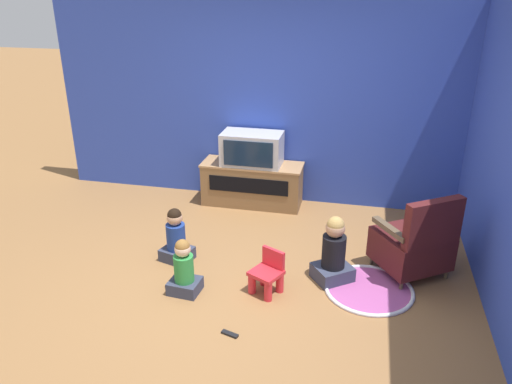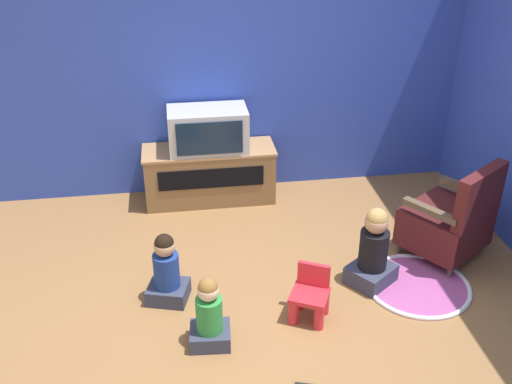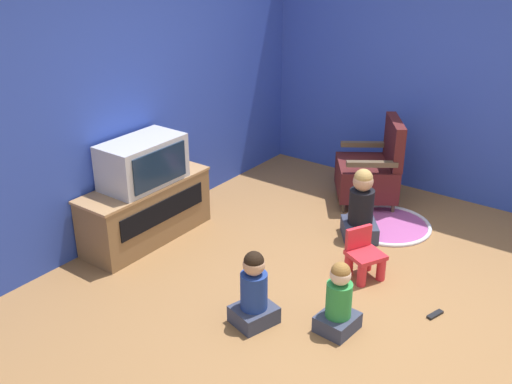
% 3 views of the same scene
% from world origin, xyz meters
% --- Properties ---
extents(ground_plane, '(30.00, 30.00, 0.00)m').
position_xyz_m(ground_plane, '(0.00, 0.00, 0.00)').
color(ground_plane, olive).
extents(wall_back, '(5.34, 0.12, 2.65)m').
position_xyz_m(wall_back, '(-0.33, 2.21, 1.33)').
color(wall_back, '#2D47B2').
rests_on(wall_back, ground_plane).
extents(wall_right, '(0.12, 5.27, 2.65)m').
position_xyz_m(wall_right, '(2.28, -0.37, 1.33)').
color(wall_right, '#2D47B2').
rests_on(wall_right, ground_plane).
extents(tv_cabinet, '(1.29, 0.46, 0.56)m').
position_xyz_m(tv_cabinet, '(-0.33, 1.90, 0.29)').
color(tv_cabinet, brown).
rests_on(tv_cabinet, ground_plane).
extents(television, '(0.75, 0.43, 0.41)m').
position_xyz_m(television, '(-0.33, 1.89, 0.76)').
color(television, '#B7B7BC').
rests_on(television, tv_cabinet).
extents(black_armchair, '(0.85, 0.84, 0.89)m').
position_xyz_m(black_armchair, '(1.61, 0.61, 0.34)').
color(black_armchair, brown).
rests_on(black_armchair, ground_plane).
extents(yellow_kid_chair, '(0.35, 0.35, 0.41)m').
position_xyz_m(yellow_kid_chair, '(0.26, -0.01, 0.17)').
color(yellow_kid_chair, red).
rests_on(yellow_kid_chair, ground_plane).
extents(play_mat, '(0.85, 0.85, 0.04)m').
position_xyz_m(play_mat, '(1.20, 0.22, 0.01)').
color(play_mat, '#A54C8C').
rests_on(play_mat, ground_plane).
extents(child_watching_left, '(0.30, 0.27, 0.56)m').
position_xyz_m(child_watching_left, '(-0.50, -0.19, 0.24)').
color(child_watching_left, '#33384C').
rests_on(child_watching_left, ground_plane).
extents(child_watching_center, '(0.46, 0.45, 0.68)m').
position_xyz_m(child_watching_center, '(0.84, 0.33, 0.30)').
color(child_watching_center, '#33384C').
rests_on(child_watching_center, ground_plane).
extents(child_watching_right, '(0.36, 0.34, 0.59)m').
position_xyz_m(child_watching_right, '(-0.78, 0.35, 0.26)').
color(child_watching_right, '#33384C').
rests_on(child_watching_right, ground_plane).
extents(remote_control, '(0.16, 0.09, 0.02)m').
position_xyz_m(remote_control, '(0.08, -0.70, 0.01)').
color(remote_control, black).
rests_on(remote_control, ground_plane).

